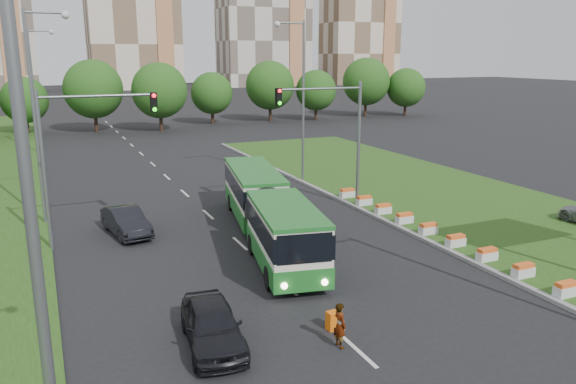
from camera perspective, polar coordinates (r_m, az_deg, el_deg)
name	(u,v)px	position (r m, az deg, el deg)	size (l,w,h in m)	color
ground	(348,275)	(25.50, 6.09, -8.36)	(360.00, 360.00, 0.00)	black
grass_median	(458,202)	(38.97, 16.89, -0.95)	(14.00, 60.00, 0.15)	#234714
median_kerb	(369,213)	(34.93, 8.18, -2.14)	(0.30, 60.00, 0.18)	gray
lane_markings	(178,187)	(42.46, -11.09, 0.47)	(0.20, 100.00, 0.01)	silver
flower_planters	(442,234)	(30.46, 15.33, -4.17)	(1.10, 20.30, 0.60)	silver
traffic_mast_median	(337,125)	(34.95, 4.95, 6.77)	(5.76, 0.32, 8.00)	slate
traffic_mast_left	(77,143)	(29.74, -20.67, 4.72)	(5.76, 0.32, 8.00)	slate
street_lamps	(215,121)	(31.88, -7.48, 7.21)	(36.00, 60.00, 12.00)	slate
tree_line	(212,93)	(78.69, -7.75, 9.93)	(120.00, 8.00, 9.00)	#1B4D14
apartment_tower_east	(263,9)	(183.61, -2.55, 18.08)	(27.00, 15.00, 47.00)	beige
midrise_east	(360,23)	(198.84, 7.31, 16.64)	(24.00, 14.00, 40.00)	beige
articulated_bus	(264,210)	(29.65, -2.47, -1.80)	(2.51, 16.12, 2.65)	silver
car_left_near	(212,325)	(19.50, -7.69, -13.22)	(1.80, 4.48, 1.53)	black
car_left_far	(126,221)	(31.86, -16.13, -2.89)	(1.58, 4.52, 1.49)	black
pedestrian	(340,325)	(19.33, 5.29, -13.32)	(0.57, 0.38, 1.58)	gray
shopping_trolley	(333,321)	(20.59, 4.54, -12.91)	(0.40, 0.42, 0.68)	orange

